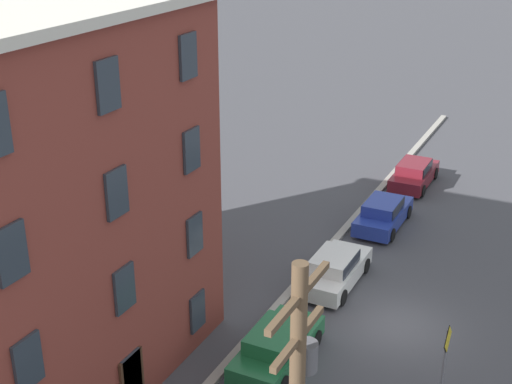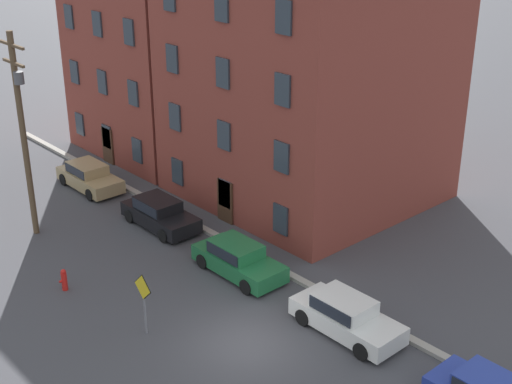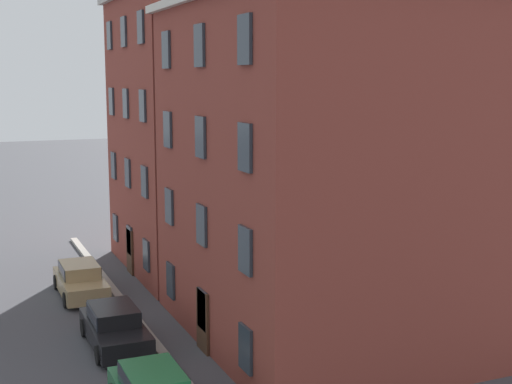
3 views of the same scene
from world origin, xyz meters
TOP-DOWN VIEW (x-y plane):
  - apartment_corner at (-19.60, 11.66)m, footprint 10.25×11.83m
  - apartment_midblock at (-8.56, 11.63)m, footprint 12.35×11.77m
  - car_tan at (-16.86, 3.08)m, footprint 4.40×1.92m
  - car_black at (-10.29, 3.20)m, footprint 4.40×1.92m

SIDE VIEW (x-z plane):
  - car_tan at x=-16.86m, z-range 0.03..1.46m
  - car_black at x=-10.29m, z-range 0.03..1.46m
  - apartment_midblock at x=-8.56m, z-range 0.01..12.37m
  - apartment_corner at x=-19.60m, z-range 0.01..13.61m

